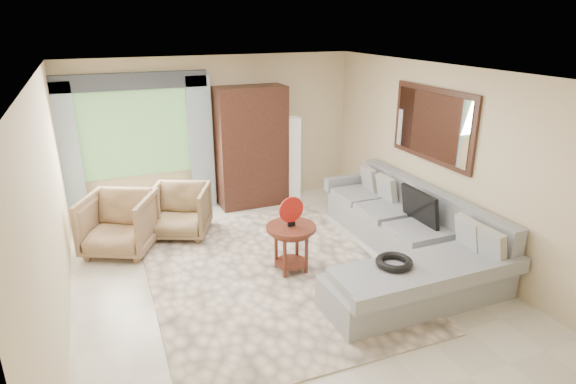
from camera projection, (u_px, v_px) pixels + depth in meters
name	position (u px, v px, depth m)	size (l,w,h in m)	color
ground	(281.00, 280.00, 6.19)	(6.00, 6.00, 0.00)	silver
area_rug	(269.00, 273.00, 6.32)	(3.00, 4.00, 0.02)	#FBE0C7
sectional_sofa	(406.00, 242.00, 6.59)	(2.30, 3.46, 0.90)	gray
tv_screen	(420.00, 207.00, 6.64)	(0.06, 0.74, 0.48)	black
garden_hose	(394.00, 262.00, 5.50)	(0.43, 0.43, 0.09)	black
coffee_table	(291.00, 248.00, 6.29)	(0.65, 0.65, 0.65)	#461A12
red_disc	(291.00, 210.00, 6.11)	(0.34, 0.34, 0.03)	#A71810
armchair_left	(119.00, 224.00, 6.82)	(0.91, 0.94, 0.85)	#9C7A55
armchair_right	(180.00, 211.00, 7.35)	(0.84, 0.86, 0.78)	olive
potted_plant	(97.00, 211.00, 7.69)	(0.49, 0.43, 0.55)	#999999
armoire	(251.00, 147.00, 8.39)	(1.20, 0.55, 2.10)	#311910
floor_lamp	(292.00, 158.00, 8.84)	(0.24, 0.24, 1.50)	silver
window	(135.00, 134.00, 7.80)	(1.80, 0.04, 1.40)	#669E59
curtain_left	(67.00, 157.00, 7.43)	(0.40, 0.08, 2.30)	#9EB7CC
curtain_right	(201.00, 144.00, 8.19)	(0.40, 0.08, 2.30)	#9EB7CC
valance	(129.00, 81.00, 7.45)	(2.40, 0.12, 0.26)	#1E232D
wall_mirror	(432.00, 125.00, 6.80)	(0.05, 1.70, 1.05)	black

